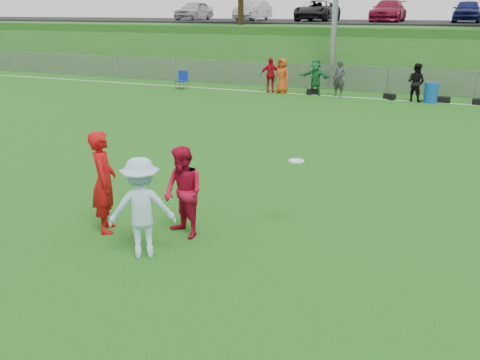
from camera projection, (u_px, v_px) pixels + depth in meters
The scene contains 14 objects.
ground at pixel (203, 260), 8.94m from camera, with size 120.00×120.00×0.00m, color #155512.
sideline_far at pixel (380, 99), 24.68m from camera, with size 60.00×0.10×0.01m, color white.
fence at pixel (388, 80), 26.23m from camera, with size 58.00×0.06×1.30m.
berm at pixel (414, 47), 35.58m from camera, with size 120.00×18.00×3.00m, color #1F5618.
parking_lot at pixel (419, 23), 36.86m from camera, with size 120.00×12.00×0.10m, color black.
car_row at pixel (401, 11), 36.18m from camera, with size 32.04×5.18×1.44m.
spectator_row at pixel (324, 78), 25.42m from camera, with size 7.97×0.91×1.69m.
gear_bags at pixel (403, 97), 24.34m from camera, with size 8.04×0.54×0.26m.
player_red_left at pixel (104, 182), 9.86m from camera, with size 0.70×0.46×1.92m, color #B40C0D.
player_red_center at pixel (183, 193), 9.64m from camera, with size 0.82×0.64×1.69m, color #AE0C2A.
player_blue at pixel (142, 208), 8.85m from camera, with size 1.11×0.64×1.73m, color #AFD2F4.
frisbee at pixel (296, 161), 9.83m from camera, with size 0.29×0.29×0.03m.
recycling_bin at pixel (431, 93), 23.66m from camera, with size 0.59×0.59×0.89m, color #0E4A9A.
camp_chair at pixel (182, 84), 27.67m from camera, with size 0.56×0.57×0.93m.
Camera 1 is at (3.77, -7.19, 4.02)m, focal length 40.00 mm.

